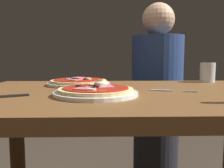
% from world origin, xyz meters
% --- Properties ---
extents(dining_table, '(1.18, 0.74, 0.73)m').
position_xyz_m(dining_table, '(0.00, 0.00, 0.61)').
color(dining_table, brown).
rests_on(dining_table, ground).
extents(pizza_foreground, '(0.26, 0.26, 0.05)m').
position_xyz_m(pizza_foreground, '(-0.13, -0.09, 0.74)').
color(pizza_foreground, white).
rests_on(pizza_foreground, dining_table).
extents(pizza_across_left, '(0.27, 0.27, 0.03)m').
position_xyz_m(pizza_across_left, '(-0.21, 0.19, 0.74)').
color(pizza_across_left, white).
rests_on(pizza_across_left, dining_table).
extents(water_glass_near, '(0.07, 0.07, 0.09)m').
position_xyz_m(water_glass_near, '(0.39, 0.30, 0.77)').
color(water_glass_near, silver).
rests_on(water_glass_near, dining_table).
extents(fork, '(0.16, 0.05, 0.00)m').
position_xyz_m(fork, '(0.12, -0.01, 0.73)').
color(fork, silver).
rests_on(fork, dining_table).
extents(diner_person, '(0.32, 0.32, 1.18)m').
position_xyz_m(diner_person, '(0.23, 0.66, 0.56)').
color(diner_person, black).
rests_on(diner_person, ground).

